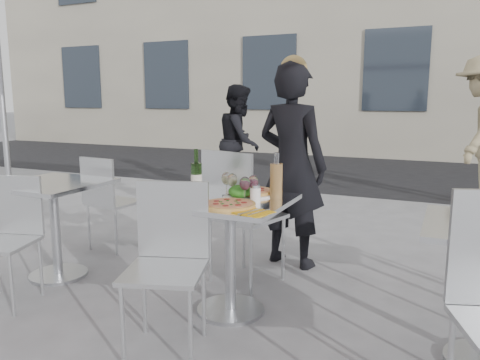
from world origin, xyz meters
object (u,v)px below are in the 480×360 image
at_px(salad_plate, 240,193).
at_px(pizza_near, 229,204).
at_px(pedestrian_a, 240,141).
at_px(wineglass_white_b, 232,181).
at_px(carafe, 276,180).
at_px(napkin_right, 254,212).
at_px(napkin_left, 172,203).
at_px(main_table, 230,232).
at_px(sugar_shaker, 255,194).
at_px(side_chair_lfar, 107,196).
at_px(pizza_far, 251,192).
at_px(wine_bottle, 196,176).
at_px(woman_diner, 292,166).
at_px(wineglass_white_a, 227,179).
at_px(wineglass_red_b, 253,183).
at_px(side_chair_lnear, 9,228).
at_px(wineglass_red_a, 245,184).
at_px(side_table_left, 54,209).
at_px(chair_far, 238,207).

bearing_deg(salad_plate, pizza_near, -82.11).
relative_size(pedestrian_a, wineglass_white_b, 9.95).
bearing_deg(carafe, napkin_right, -86.64).
xyz_separation_m(napkin_left, napkin_right, (0.54, -0.00, 0.00)).
bearing_deg(main_table, sugar_shaker, -3.12).
relative_size(main_table, side_chair_lfar, 0.87).
distance_m(pizza_far, wine_bottle, 0.38).
relative_size(woman_diner, pedestrian_a, 1.06).
distance_m(wineglass_white_a, napkin_left, 0.41).
height_order(sugar_shaker, wineglass_red_b, wineglass_red_b).
relative_size(pedestrian_a, napkin_left, 7.04).
relative_size(side_chair_lnear, pedestrian_a, 0.54).
xyz_separation_m(pedestrian_a, sugar_shaker, (1.65, -3.40, 0.02)).
distance_m(main_table, napkin_right, 0.43).
distance_m(pedestrian_a, pizza_far, 3.55).
bearing_deg(wineglass_red_a, side_table_left, 179.06).
relative_size(woman_diner, wineglass_red_b, 10.56).
xyz_separation_m(side_table_left, side_chair_lfar, (-0.06, 0.67, -0.03)).
distance_m(chair_far, woman_diner, 0.68).
height_order(main_table, pizza_near, pizza_near).
xyz_separation_m(main_table, chair_far, (-0.14, 0.42, 0.06)).
distance_m(salad_plate, wineglass_white_a, 0.14).
height_order(main_table, pedestrian_a, pedestrian_a).
distance_m(pizza_far, wineglass_white_a, 0.19).
distance_m(side_table_left, side_chair_lnear, 0.44).
distance_m(side_chair_lnear, napkin_left, 1.23).
bearing_deg(carafe, wine_bottle, -173.50).
bearing_deg(wineglass_white_b, main_table, -76.74).
distance_m(side_table_left, wine_bottle, 1.25).
relative_size(side_chair_lfar, side_chair_lnear, 1.02).
relative_size(woman_diner, wineglass_white_b, 10.56).
bearing_deg(pizza_far, napkin_left, -125.96).
relative_size(salad_plate, wineglass_white_b, 1.40).
xyz_separation_m(main_table, sugar_shaker, (0.18, -0.01, 0.26)).
height_order(pedestrian_a, salad_plate, pedestrian_a).
bearing_deg(side_chair_lnear, pizza_far, 6.38).
xyz_separation_m(pedestrian_a, salad_plate, (1.52, -3.34, 0.00)).
xyz_separation_m(pizza_near, wine_bottle, (-0.38, 0.27, 0.10)).
distance_m(wine_bottle, napkin_right, 0.69).
xyz_separation_m(wine_bottle, sugar_shaker, (0.48, -0.11, -0.06)).
height_order(chair_far, woman_diner, woman_diner).
bearing_deg(carafe, pedestrian_a, 118.10).
bearing_deg(woman_diner, wineglass_white_a, 94.04).
relative_size(chair_far, wineglass_red_b, 6.43).
distance_m(main_table, side_chair_lfar, 1.70).
xyz_separation_m(sugar_shaker, wineglass_red_b, (-0.04, 0.06, 0.06)).
bearing_deg(wineglass_white_a, pizza_near, -60.89).
xyz_separation_m(pedestrian_a, wineglass_white_a, (1.41, -3.30, 0.08)).
xyz_separation_m(pizza_near, wineglass_white_a, (-0.14, 0.26, 0.10)).
bearing_deg(side_chair_lnear, chair_far, 16.88).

